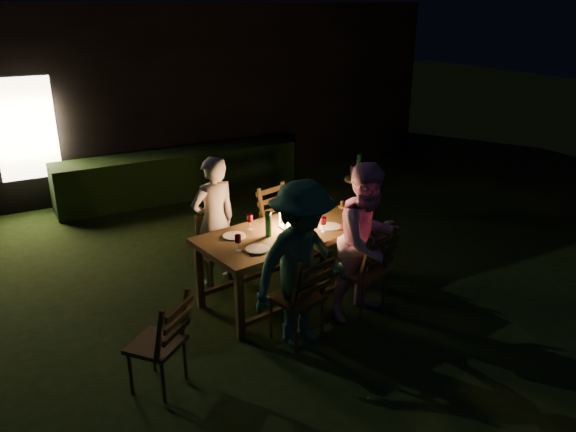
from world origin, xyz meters
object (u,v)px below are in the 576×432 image
dining_table (287,238)px  chair_spare (159,359)px  chair_far_right (284,239)px  ice_bucket (360,172)px  chair_near_right (362,285)px  chair_far_left (218,263)px  chair_end (363,247)px  bottle_bucket_b (361,168)px  lantern (287,215)px  side_table (359,183)px  person_house_side (214,221)px  bottle_table (268,224)px  chair_near_left (298,312)px  person_opp_right (368,242)px  bottle_bucket_a (359,170)px  person_opp_left (302,265)px

dining_table → chair_spare: bearing=-161.9°
chair_far_right → ice_bucket: bearing=-169.6°
chair_near_right → chair_spare: (-2.34, -0.21, -0.02)m
chair_far_left → chair_end: size_ratio=0.95×
chair_far_left → bottle_bucket_b: bottle_bucket_b is taller
lantern → side_table: bearing=37.4°
side_table → person_house_side: bearing=-160.2°
person_house_side → ice_bucket: person_house_side is taller
bottle_table → bottle_bucket_b: 3.17m
chair_spare → bottle_bucket_b: chair_spare is taller
bottle_bucket_b → chair_near_left: bearing=-135.1°
chair_near_left → chair_spare: (-1.45, -0.07, -0.02)m
bottle_bucket_b → person_opp_right: bearing=-124.6°
dining_table → bottle_bucket_a: size_ratio=6.60×
chair_end → chair_spare: size_ratio=0.97×
person_opp_left → ice_bucket: bearing=36.7°
chair_near_left → bottle_bucket_a: bearing=29.9°
bottle_table → ice_bucket: size_ratio=0.93×
person_opp_left → chair_spare: bearing=172.0°
chair_near_left → person_house_side: size_ratio=0.65×
dining_table → chair_near_left: bearing=-120.1°
lantern → ice_bucket: size_ratio=1.17×
chair_spare → person_house_side: 2.09m
person_house_side → bottle_table: (0.32, -0.78, 0.17)m
chair_far_right → person_opp_left: bearing=50.9°
person_house_side → lantern: (0.61, -0.68, 0.19)m
chair_near_left → chair_spare: bearing=167.6°
dining_table → person_house_side: person_house_side is taller
side_table → bottle_bucket_b: 0.24m
chair_spare → lantern: lantern is taller
chair_far_left → bottle_bucket_b: (2.89, 1.11, 0.51)m
chair_spare → person_opp_right: (2.34, 0.16, 0.57)m
chair_near_left → bottle_bucket_b: chair_near_left is taller
chair_far_left → bottle_bucket_a: bottle_bucket_a is taller
chair_far_right → lantern: (-0.38, -0.79, 0.67)m
lantern → bottle_table: size_ratio=1.25×
person_opp_right → chair_spare: bearing=175.0°
person_opp_left → person_opp_right: bearing=0.0°
chair_far_right → chair_spare: chair_far_right is taller
lantern → chair_spare: bearing=-152.2°
chair_far_left → side_table: chair_far_left is taller
chair_near_right → chair_far_left: (-1.13, 1.38, -0.05)m
dining_table → lantern: size_ratio=6.04×
side_table → bottle_bucket_b: bearing=38.7°
person_opp_right → ice_bucket: 3.03m
side_table → ice_bucket: (0.00, 0.00, 0.18)m
chair_near_right → chair_spare: size_ratio=1.08×
dining_table → chair_near_right: (0.57, -0.69, -0.43)m
chair_far_left → person_opp_left: 1.69m
person_opp_left → chair_near_right: bearing=3.1°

